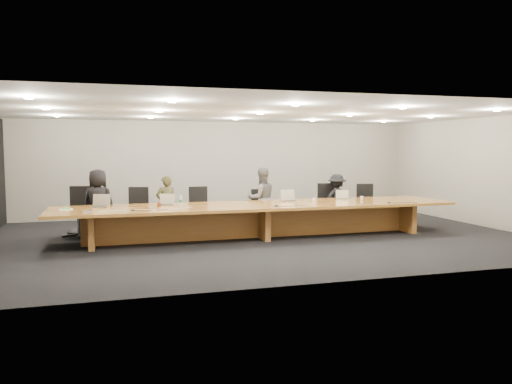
# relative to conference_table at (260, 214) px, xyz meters

# --- Properties ---
(ground) EXTENTS (12.00, 12.00, 0.00)m
(ground) POSITION_rel_conference_table_xyz_m (0.00, 0.00, -0.52)
(ground) COLOR black
(ground) RESTS_ON ground
(back_wall) EXTENTS (12.00, 0.02, 2.80)m
(back_wall) POSITION_rel_conference_table_xyz_m (0.00, 4.00, 0.88)
(back_wall) COLOR beige
(back_wall) RESTS_ON ground
(conference_table) EXTENTS (9.00, 1.80, 0.75)m
(conference_table) POSITION_rel_conference_table_xyz_m (0.00, 0.00, 0.00)
(conference_table) COLOR brown
(conference_table) RESTS_ON ground
(chair_far_left) EXTENTS (0.70, 0.70, 1.16)m
(chair_far_left) POSITION_rel_conference_table_xyz_m (-3.93, 1.24, 0.06)
(chair_far_left) COLOR black
(chair_far_left) RESTS_ON ground
(chair_left) EXTENTS (0.71, 0.71, 1.12)m
(chair_left) POSITION_rel_conference_table_xyz_m (-2.64, 1.22, 0.04)
(chair_left) COLOR black
(chair_left) RESTS_ON ground
(chair_mid_left) EXTENTS (0.60, 0.60, 1.09)m
(chair_mid_left) POSITION_rel_conference_table_xyz_m (-1.13, 1.25, 0.03)
(chair_mid_left) COLOR black
(chair_mid_left) RESTS_ON ground
(chair_mid_right) EXTENTS (0.53, 0.53, 0.99)m
(chair_mid_right) POSITION_rel_conference_table_xyz_m (0.42, 1.27, -0.02)
(chair_mid_right) COLOR black
(chair_mid_right) RESTS_ON ground
(chair_right) EXTENTS (0.59, 0.59, 1.11)m
(chair_right) POSITION_rel_conference_table_xyz_m (2.30, 1.30, 0.03)
(chair_right) COLOR black
(chair_right) RESTS_ON ground
(chair_far_right) EXTENTS (0.67, 0.67, 1.07)m
(chair_far_right) POSITION_rel_conference_table_xyz_m (3.39, 1.28, 0.01)
(chair_far_right) COLOR black
(chair_far_right) RESTS_ON ground
(person_a) EXTENTS (0.88, 0.73, 1.54)m
(person_a) POSITION_rel_conference_table_xyz_m (-3.49, 1.15, 0.25)
(person_a) COLOR black
(person_a) RESTS_ON ground
(person_b) EXTENTS (0.54, 0.40, 1.36)m
(person_b) POSITION_rel_conference_table_xyz_m (-1.95, 1.24, 0.16)
(person_b) COLOR #33321B
(person_b) RESTS_ON ground
(person_c) EXTENTS (0.79, 0.64, 1.52)m
(person_c) POSITION_rel_conference_table_xyz_m (0.39, 1.13, 0.24)
(person_c) COLOR #565659
(person_c) RESTS_ON ground
(person_d) EXTENTS (0.86, 0.50, 1.33)m
(person_d) POSITION_rel_conference_table_xyz_m (2.50, 1.27, 0.15)
(person_d) COLOR black
(person_d) RESTS_ON ground
(laptop_a) EXTENTS (0.42, 0.35, 0.29)m
(laptop_a) POSITION_rel_conference_table_xyz_m (-3.44, 0.37, 0.37)
(laptop_a) COLOR tan
(laptop_a) RESTS_ON conference_table
(laptop_b) EXTENTS (0.39, 0.33, 0.26)m
(laptop_b) POSITION_rel_conference_table_xyz_m (-2.04, 0.35, 0.36)
(laptop_b) COLOR #B9A68D
(laptop_b) RESTS_ON conference_table
(laptop_d) EXTENTS (0.39, 0.30, 0.29)m
(laptop_d) POSITION_rel_conference_table_xyz_m (0.85, 0.36, 0.37)
(laptop_d) COLOR #BBAB8F
(laptop_d) RESTS_ON conference_table
(laptop_e) EXTENTS (0.36, 0.31, 0.24)m
(laptop_e) POSITION_rel_conference_table_xyz_m (2.26, 0.41, 0.35)
(laptop_e) COLOR #BAAD8E
(laptop_e) RESTS_ON conference_table
(water_bottle) EXTENTS (0.09, 0.09, 0.23)m
(water_bottle) POSITION_rel_conference_table_xyz_m (-1.76, 0.10, 0.34)
(water_bottle) COLOR #B5C6C1
(water_bottle) RESTS_ON conference_table
(amber_mug) EXTENTS (0.08, 0.08, 0.09)m
(amber_mug) POSITION_rel_conference_table_xyz_m (-2.22, 0.14, 0.27)
(amber_mug) COLOR maroon
(amber_mug) RESTS_ON conference_table
(paper_cup_near) EXTENTS (0.08, 0.08, 0.09)m
(paper_cup_near) POSITION_rel_conference_table_xyz_m (1.37, 0.11, 0.28)
(paper_cup_near) COLOR white
(paper_cup_near) RESTS_ON conference_table
(paper_cup_far) EXTENTS (0.09, 0.09, 0.09)m
(paper_cup_far) POSITION_rel_conference_table_xyz_m (2.67, 0.21, 0.27)
(paper_cup_far) COLOR silver
(paper_cup_far) RESTS_ON conference_table
(notepad) EXTENTS (0.30, 0.26, 0.02)m
(notepad) POSITION_rel_conference_table_xyz_m (-4.10, 0.13, 0.24)
(notepad) COLOR white
(notepad) RESTS_ON conference_table
(lime_gadget) EXTENTS (0.17, 0.11, 0.02)m
(lime_gadget) POSITION_rel_conference_table_xyz_m (-4.10, 0.14, 0.26)
(lime_gadget) COLOR green
(lime_gadget) RESTS_ON notepad
(av_box) EXTENTS (0.20, 0.17, 0.03)m
(av_box) POSITION_rel_conference_table_xyz_m (-3.68, -0.42, 0.24)
(av_box) COLOR #AAAAAF
(av_box) RESTS_ON conference_table
(mic_left) EXTENTS (0.12, 0.12, 0.03)m
(mic_left) POSITION_rel_conference_table_xyz_m (-2.80, -0.43, 0.24)
(mic_left) COLOR black
(mic_left) RESTS_ON conference_table
(mic_center) EXTENTS (0.16, 0.16, 0.03)m
(mic_center) POSITION_rel_conference_table_xyz_m (0.21, -0.52, 0.25)
(mic_center) COLOR black
(mic_center) RESTS_ON conference_table
(mic_right) EXTENTS (0.12, 0.12, 0.03)m
(mic_right) POSITION_rel_conference_table_xyz_m (2.92, -0.61, 0.24)
(mic_right) COLOR black
(mic_right) RESTS_ON conference_table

